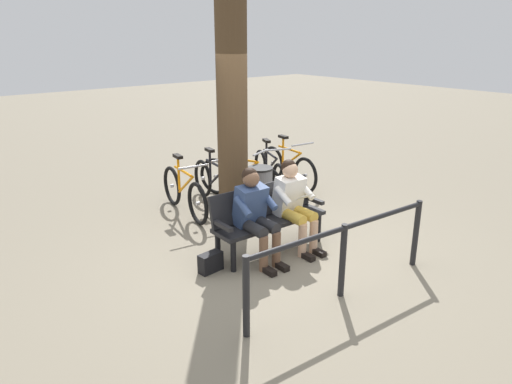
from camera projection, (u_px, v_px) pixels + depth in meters
The scene contains 13 objects.
ground_plane at pixel (276, 254), 6.26m from camera, with size 40.00×40.00×0.00m, color gray.
bench at pixel (267, 214), 6.25m from camera, with size 1.62×0.54×0.87m.
person_reading at pixel (294, 201), 6.27m from camera, with size 0.50×0.78×1.20m.
person_companion at pixel (255, 211), 5.90m from camera, with size 0.50×0.78×1.20m.
handbag at pixel (211, 262), 5.77m from camera, with size 0.30×0.14×0.24m, color black.
tree_trunk at pixel (232, 116), 6.66m from camera, with size 0.43×0.43×3.31m, color #4C3823.
litter_bin at pixel (260, 190), 7.63m from camera, with size 0.41×0.41×0.74m.
bicycle_purple at pixel (288, 167), 8.93m from camera, with size 0.48×1.67×0.94m.
bicycle_red at pixel (270, 173), 8.59m from camera, with size 0.73×1.58×0.94m.
bicycle_black at pixel (240, 179), 8.23m from camera, with size 0.69×1.60×0.94m.
bicycle_silver at pixel (215, 184), 7.93m from camera, with size 0.48×1.67×0.94m.
bicycle_orange at pixel (184, 192), 7.53m from camera, with size 0.48×1.67×0.94m.
railing_fence at pixel (343, 248), 5.10m from camera, with size 2.60×0.25×0.85m.
Camera 1 is at (3.82, 4.19, 2.78)m, focal length 33.39 mm.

